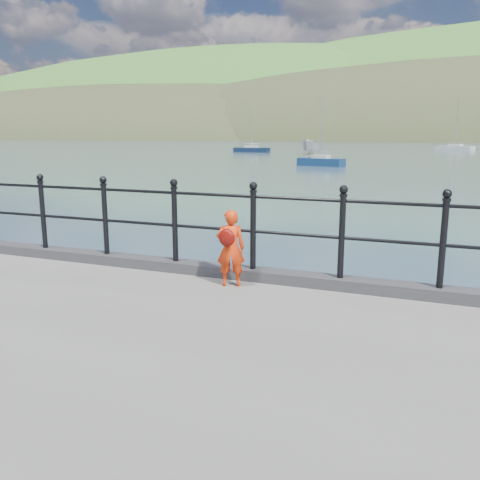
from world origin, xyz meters
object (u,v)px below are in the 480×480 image
at_px(child, 230,248).
at_px(sailboat_left, 252,150).
at_px(sailboat_port, 321,162).
at_px(sailboat_deep, 455,148).
at_px(railing, 213,218).
at_px(launch_white, 310,147).

distance_m(child, sailboat_left, 72.18).
relative_size(sailboat_left, sailboat_port, 1.22).
bearing_deg(sailboat_deep, child, -65.51).
bearing_deg(railing, sailboat_left, 109.66).
bearing_deg(sailboat_port, sailboat_left, 137.06).
relative_size(sailboat_left, sailboat_deep, 0.86).
distance_m(railing, sailboat_deep, 89.34).
bearing_deg(sailboat_deep, sailboat_left, -115.89).
distance_m(launch_white, sailboat_left, 11.01).
relative_size(child, sailboat_deep, 0.11).
xyz_separation_m(sailboat_left, sailboat_deep, (29.15, 21.70, 0.00)).
distance_m(railing, launch_white, 64.67).
height_order(railing, child, railing).
bearing_deg(sailboat_port, child, -63.21).
xyz_separation_m(railing, launch_white, (-14.01, 63.13, -0.78)).
distance_m(sailboat_port, sailboat_deep, 51.32).
relative_size(child, sailboat_port, 0.16).
distance_m(railing, sailboat_left, 71.67).
bearing_deg(sailboat_deep, railing, -65.79).
relative_size(launch_white, sailboat_deep, 0.59).
height_order(railing, sailboat_deep, sailboat_deep).
xyz_separation_m(child, sailboat_port, (-7.58, 39.73, -1.18)).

